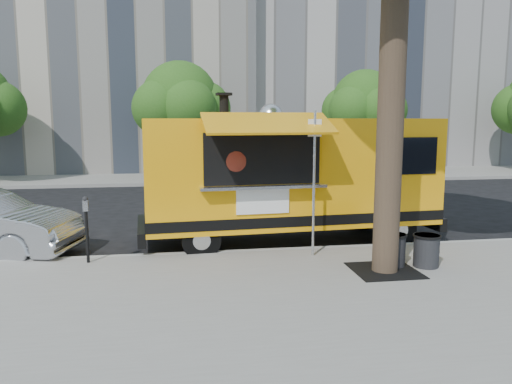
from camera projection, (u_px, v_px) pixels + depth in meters
ground at (231, 247)px, 11.73m from camera, size 120.00×120.00×0.00m
sidewalk at (259, 306)px, 7.81m from camera, size 60.00×6.00×0.15m
curb at (236, 254)px, 10.81m from camera, size 60.00×0.14×0.16m
far_sidewalk at (202, 177)px, 24.90m from camera, size 60.00×5.00×0.15m
building_mid at (366, 16)px, 34.60m from camera, size 20.00×14.00×20.00m
tree_well at (384, 271)px, 9.37m from camera, size 1.20×1.20×0.02m
far_tree_b at (180, 100)px, 23.41m from camera, size 3.60×3.60×5.50m
far_tree_c at (365, 103)px, 24.54m from camera, size 3.24×3.24×5.21m
sign_post at (314, 175)px, 10.18m from camera, size 0.28×0.06×3.00m
parking_meter at (86, 222)px, 9.80m from camera, size 0.11×0.11×1.33m
food_truck at (289, 175)px, 11.87m from camera, size 7.28×3.66×3.54m
trash_bin_left at (393, 249)px, 9.65m from camera, size 0.53×0.53×0.63m
trash_bin_right at (426, 250)px, 9.60m from camera, size 0.52×0.52×0.63m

